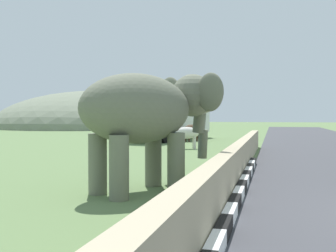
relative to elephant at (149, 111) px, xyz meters
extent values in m
cube|color=white|center=(-4.17, -2.25, -1.85)|extent=(0.90, 0.20, 0.24)
cube|color=black|center=(-3.27, -2.25, -1.85)|extent=(0.90, 0.20, 0.24)
cube|color=white|center=(-2.37, -2.25, -1.85)|extent=(0.90, 0.20, 0.24)
cube|color=black|center=(-1.47, -2.25, -1.85)|extent=(0.90, 0.20, 0.24)
cube|color=white|center=(-0.57, -2.25, -1.85)|extent=(0.90, 0.20, 0.24)
cube|color=black|center=(0.33, -2.25, -1.85)|extent=(0.90, 0.20, 0.24)
cube|color=white|center=(1.23, -2.25, -1.85)|extent=(0.90, 0.20, 0.24)
cube|color=black|center=(2.13, -2.25, -1.85)|extent=(0.90, 0.20, 0.24)
cube|color=white|center=(3.03, -2.25, -1.85)|extent=(0.90, 0.20, 0.24)
cube|color=black|center=(3.93, -2.25, -1.85)|extent=(0.90, 0.20, 0.24)
cube|color=white|center=(4.83, -2.25, -1.85)|extent=(0.90, 0.20, 0.24)
cube|color=black|center=(5.73, -2.25, -1.85)|extent=(0.90, 0.20, 0.24)
cube|color=tan|center=(0.43, -1.95, -1.47)|extent=(28.00, 0.36, 1.00)
cylinder|color=#666B58|center=(0.66, 0.10, -1.26)|extent=(0.44, 0.44, 1.44)
cylinder|color=#666B58|center=(0.16, -0.65, -1.26)|extent=(0.44, 0.44, 1.44)
cylinder|color=#666B58|center=(-0.76, 1.05, -1.26)|extent=(0.44, 0.44, 1.44)
cylinder|color=#666B58|center=(-1.26, 0.30, -1.26)|extent=(0.44, 0.44, 1.44)
ellipsoid|color=#666B58|center=(-0.30, 0.20, 0.06)|extent=(3.47, 3.05, 1.70)
sphere|color=#666B58|center=(1.25, -0.84, 0.44)|extent=(1.16, 1.16, 1.16)
ellipsoid|color=#D84C8C|center=(1.49, -1.00, 0.59)|extent=(0.65, 0.73, 0.44)
ellipsoid|color=#666B58|center=(1.57, -0.11, 0.49)|extent=(0.70, 0.88, 1.00)
ellipsoid|color=#666B58|center=(0.70, -1.41, 0.49)|extent=(0.70, 0.88, 1.00)
cylinder|color=#666B58|center=(1.49, -1.00, -0.11)|extent=(0.54, 0.57, 0.98)
cylinder|color=#666B58|center=(1.59, -1.06, -0.91)|extent=(0.39, 0.40, 0.81)
cone|color=beige|center=(1.60, -0.73, -0.01)|extent=(0.43, 0.55, 0.22)
cone|color=beige|center=(1.29, -1.20, -0.01)|extent=(0.43, 0.55, 0.22)
cylinder|color=navy|center=(1.21, -0.30, -1.56)|extent=(0.15, 0.15, 0.82)
cylinder|color=navy|center=(1.09, -0.46, -1.56)|extent=(0.15, 0.15, 0.82)
cube|color=#1E59B2|center=(1.15, -0.38, -0.86)|extent=(0.43, 0.46, 0.58)
cylinder|color=#9E7251|center=(1.31, -0.17, -0.89)|extent=(0.14, 0.14, 0.52)
cylinder|color=#9E7251|center=(0.99, -0.58, -0.89)|extent=(0.16, 0.16, 0.53)
sphere|color=#9E7251|center=(1.15, -0.38, -0.43)|extent=(0.23, 0.23, 0.23)
cube|color=silver|center=(19.72, 4.61, 0.03)|extent=(10.12, 4.58, 3.00)
cube|color=#3F5160|center=(19.72, 4.61, 0.57)|extent=(9.36, 4.45, 0.76)
cylinder|color=black|center=(23.03, 5.05, -1.47)|extent=(1.04, 0.51, 1.00)
cylinder|color=black|center=(22.53, 2.81, -1.47)|extent=(1.04, 0.51, 1.00)
cylinder|color=black|center=(16.91, 6.42, -1.47)|extent=(1.04, 0.51, 1.00)
cylinder|color=black|center=(16.41, 4.18, -1.47)|extent=(1.04, 0.51, 1.00)
cylinder|color=#473323|center=(18.93, 2.69, -1.65)|extent=(0.12, 0.12, 0.65)
cylinder|color=#473323|center=(18.76, 2.37, -1.65)|extent=(0.12, 0.12, 0.65)
cylinder|color=#473323|center=(18.13, 3.11, -1.65)|extent=(0.12, 0.12, 0.65)
cylinder|color=#473323|center=(17.96, 2.79, -1.65)|extent=(0.12, 0.12, 0.65)
ellipsoid|color=#473323|center=(18.44, 2.74, -1.08)|extent=(1.61, 1.22, 0.66)
ellipsoid|color=#473323|center=(19.27, 2.31, -0.98)|extent=(0.47, 0.41, 0.32)
cylinder|color=beige|center=(12.55, 1.39, -1.65)|extent=(0.12, 0.12, 0.65)
cylinder|color=beige|center=(12.23, 1.25, -1.65)|extent=(0.12, 0.12, 0.65)
cylinder|color=beige|center=(12.18, 2.21, -1.65)|extent=(0.12, 0.12, 0.65)
cylinder|color=beige|center=(11.85, 2.07, -1.65)|extent=(0.12, 0.12, 0.65)
ellipsoid|color=beige|center=(12.20, 1.73, -1.08)|extent=(1.16, 1.61, 0.66)
ellipsoid|color=beige|center=(12.59, 0.88, -0.98)|extent=(0.40, 0.47, 0.32)
ellipsoid|color=slate|center=(53.43, 25.22, -1.97)|extent=(41.43, 33.14, 12.16)
camera|label=1|loc=(-9.29, -2.97, -0.12)|focal=42.00mm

